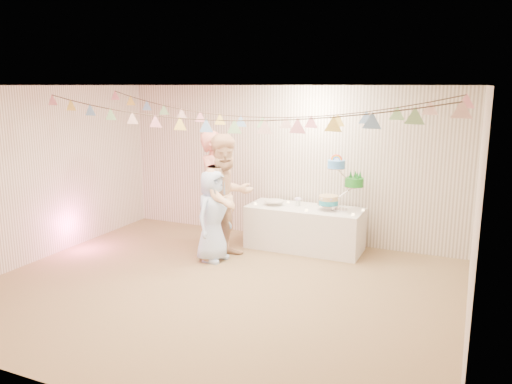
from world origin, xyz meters
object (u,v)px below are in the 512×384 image
at_px(table, 304,228).
at_px(person_adult_b, 227,197).
at_px(person_adult_a, 215,190).
at_px(cake_stand, 340,181).
at_px(person_child, 213,216).

relative_size(table, person_adult_b, 0.97).
bearing_deg(person_adult_a, table, -70.33).
bearing_deg(cake_stand, table, -174.81).
height_order(table, person_adult_a, person_adult_a).
xyz_separation_m(cake_stand, person_child, (-1.63, -1.12, -0.46)).
bearing_deg(person_child, table, -36.88).
bearing_deg(person_adult_b, cake_stand, -29.96).
relative_size(cake_stand, person_adult_a, 0.43).
relative_size(table, cake_stand, 2.26).
bearing_deg(cake_stand, person_child, -145.60).
xyz_separation_m(person_adult_a, person_child, (0.26, -0.56, -0.26)).
height_order(person_adult_a, person_child, person_adult_a).
xyz_separation_m(table, person_adult_a, (-1.35, -0.50, 0.61)).
height_order(cake_stand, person_adult_a, person_adult_a).
relative_size(cake_stand, person_child, 0.59).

